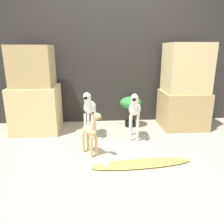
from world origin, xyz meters
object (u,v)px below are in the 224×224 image
(giraffe_figurine, at_px, (91,132))
(potted_palm_front, at_px, (131,105))
(surfboard, at_px, (141,164))
(zebra_left, at_px, (89,108))
(zebra_right, at_px, (135,109))

(giraffe_figurine, xyz_separation_m, potted_palm_front, (0.65, 1.01, 0.07))
(giraffe_figurine, relative_size, surfboard, 0.49)
(zebra_left, bearing_deg, potted_palm_front, 32.02)
(zebra_right, height_order, giraffe_figurine, zebra_right)
(zebra_right, bearing_deg, zebra_left, 167.56)
(zebra_right, bearing_deg, potted_palm_front, 86.65)
(giraffe_figurine, distance_m, surfboard, 0.71)
(zebra_right, distance_m, giraffe_figurine, 0.78)
(potted_palm_front, bearing_deg, zebra_right, -93.35)
(zebra_right, relative_size, potted_palm_front, 1.38)
(zebra_right, xyz_separation_m, surfboard, (-0.05, -0.75, -0.44))
(potted_palm_front, bearing_deg, giraffe_figurine, -122.95)
(surfboard, bearing_deg, zebra_right, 86.53)
(giraffe_figurine, bearing_deg, zebra_left, 92.49)
(potted_palm_front, distance_m, surfboard, 1.37)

